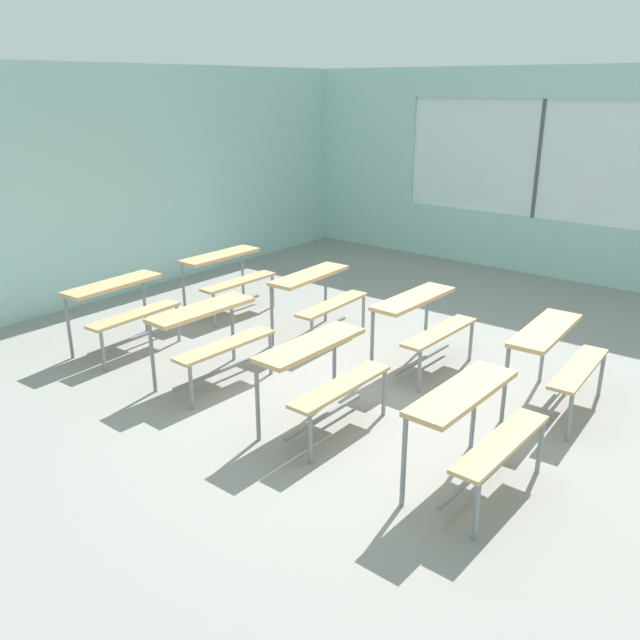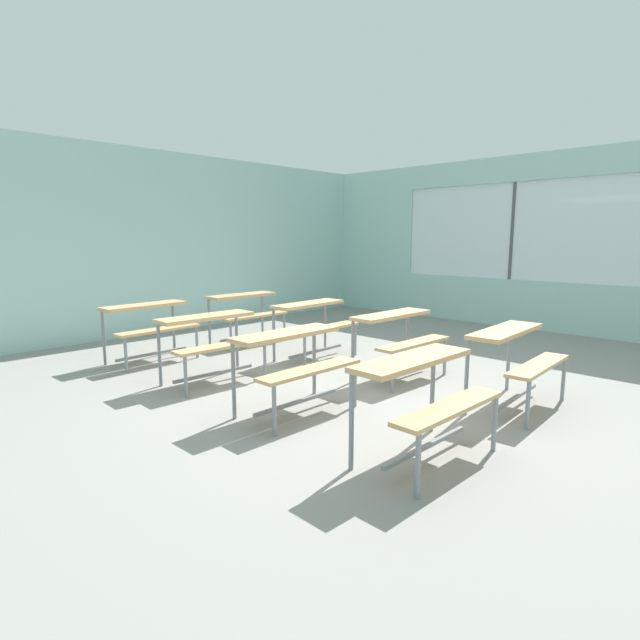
% 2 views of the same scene
% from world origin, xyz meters
% --- Properties ---
extents(ground, '(10.00, 9.00, 0.05)m').
position_xyz_m(ground, '(0.00, 0.00, -0.03)').
color(ground, gray).
extents(wall_back, '(10.00, 0.12, 3.00)m').
position_xyz_m(wall_back, '(0.00, 4.50, 1.50)').
color(wall_back, '#A8D1CC').
rests_on(wall_back, ground).
extents(wall_right, '(0.12, 9.00, 3.00)m').
position_xyz_m(wall_right, '(5.00, -0.13, 1.45)').
color(wall_right, '#A8D1CC').
rests_on(wall_right, ground).
extents(desk_bench_r0c0, '(1.11, 0.62, 0.74)m').
position_xyz_m(desk_bench_r0c0, '(-0.82, -1.44, 0.56)').
color(desk_bench_r0c0, tan).
rests_on(desk_bench_r0c0, ground).
extents(desk_bench_r0c1, '(1.13, 0.64, 0.74)m').
position_xyz_m(desk_bench_r0c1, '(0.76, -1.44, 0.56)').
color(desk_bench_r0c1, tan).
rests_on(desk_bench_r0c1, ground).
extents(desk_bench_r1c0, '(1.10, 0.60, 0.74)m').
position_xyz_m(desk_bench_r1c0, '(-0.79, -0.05, 0.56)').
color(desk_bench_r1c0, tan).
rests_on(desk_bench_r1c0, ground).
extents(desk_bench_r1c1, '(1.12, 0.62, 0.74)m').
position_xyz_m(desk_bench_r1c1, '(0.80, -0.07, 0.56)').
color(desk_bench_r1c1, tan).
rests_on(desk_bench_r1c1, ground).
extents(desk_bench_r2c0, '(1.12, 0.62, 0.74)m').
position_xyz_m(desk_bench_r2c0, '(-0.76, 1.32, 0.56)').
color(desk_bench_r2c0, tan).
rests_on(desk_bench_r2c0, ground).
extents(desk_bench_r2c1, '(1.12, 0.63, 0.74)m').
position_xyz_m(desk_bench_r2c1, '(0.80, 1.28, 0.56)').
color(desk_bench_r2c1, tan).
rests_on(desk_bench_r2c1, ground).
extents(desk_bench_r3c0, '(1.13, 0.64, 0.74)m').
position_xyz_m(desk_bench_r3c0, '(-0.79, 2.70, 0.56)').
color(desk_bench_r3c0, tan).
rests_on(desk_bench_r3c0, ground).
extents(desk_bench_r3c1, '(1.11, 0.61, 0.74)m').
position_xyz_m(desk_bench_r3c1, '(0.79, 2.73, 0.56)').
color(desk_bench_r3c1, tan).
rests_on(desk_bench_r3c1, ground).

